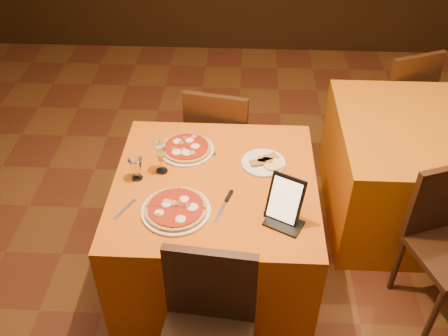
{
  "coord_description": "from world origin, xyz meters",
  "views": [
    {
      "loc": [
        0.05,
        -1.68,
        2.51
      ],
      "look_at": [
        -0.05,
        0.33,
        0.86
      ],
      "focal_mm": 40.0,
      "sensor_mm": 36.0,
      "label": 1
    }
  ],
  "objects_px": {
    "water_glass": "(136,169)",
    "tablet": "(285,199)",
    "pizza_near": "(176,210)",
    "side_table": "(415,172)",
    "chair_main_far": "(223,138)",
    "wine_glass": "(161,158)",
    "main_table": "(216,229)",
    "chair_side_far": "(392,98)",
    "pizza_far": "(187,149)"
  },
  "relations": [
    {
      "from": "pizza_far",
      "to": "chair_side_far",
      "type": "bearing_deg",
      "value": 37.71
    },
    {
      "from": "water_glass",
      "to": "tablet",
      "type": "xyz_separation_m",
      "value": [
        0.78,
        -0.26,
        0.06
      ]
    },
    {
      "from": "wine_glass",
      "to": "pizza_near",
      "type": "bearing_deg",
      "value": -69.6
    },
    {
      "from": "pizza_near",
      "to": "chair_side_far",
      "type": "bearing_deg",
      "value": 48.08
    },
    {
      "from": "tablet",
      "to": "pizza_near",
      "type": "bearing_deg",
      "value": -153.91
    },
    {
      "from": "wine_glass",
      "to": "chair_side_far",
      "type": "bearing_deg",
      "value": 39.91
    },
    {
      "from": "chair_main_far",
      "to": "chair_side_far",
      "type": "height_order",
      "value": "same"
    },
    {
      "from": "pizza_near",
      "to": "pizza_far",
      "type": "height_order",
      "value": "same"
    },
    {
      "from": "chair_side_far",
      "to": "main_table",
      "type": "bearing_deg",
      "value": 25.26
    },
    {
      "from": "tablet",
      "to": "pizza_far",
      "type": "bearing_deg",
      "value": 163.42
    },
    {
      "from": "main_table",
      "to": "chair_side_far",
      "type": "height_order",
      "value": "chair_side_far"
    },
    {
      "from": "chair_main_far",
      "to": "wine_glass",
      "type": "bearing_deg",
      "value": 79.07
    },
    {
      "from": "side_table",
      "to": "main_table",
      "type": "bearing_deg",
      "value": -155.57
    },
    {
      "from": "chair_side_far",
      "to": "wine_glass",
      "type": "xyz_separation_m",
      "value": [
        -1.6,
        -1.34,
        0.39
      ]
    },
    {
      "from": "wine_glass",
      "to": "water_glass",
      "type": "height_order",
      "value": "wine_glass"
    },
    {
      "from": "side_table",
      "to": "wine_glass",
      "type": "xyz_separation_m",
      "value": [
        -1.6,
        -0.52,
        0.47
      ]
    },
    {
      "from": "pizza_near",
      "to": "chair_main_far",
      "type": "bearing_deg",
      "value": 80.25
    },
    {
      "from": "main_table",
      "to": "pizza_near",
      "type": "relative_size",
      "value": 3.14
    },
    {
      "from": "pizza_near",
      "to": "side_table",
      "type": "bearing_deg",
      "value": 29.44
    },
    {
      "from": "main_table",
      "to": "water_glass",
      "type": "height_order",
      "value": "water_glass"
    },
    {
      "from": "chair_side_far",
      "to": "pizza_far",
      "type": "height_order",
      "value": "chair_side_far"
    },
    {
      "from": "chair_main_far",
      "to": "wine_glass",
      "type": "relative_size",
      "value": 4.79
    },
    {
      "from": "wine_glass",
      "to": "tablet",
      "type": "xyz_separation_m",
      "value": [
        0.65,
        -0.32,
        0.03
      ]
    },
    {
      "from": "pizza_far",
      "to": "wine_glass",
      "type": "bearing_deg",
      "value": -121.3
    },
    {
      "from": "pizza_far",
      "to": "tablet",
      "type": "distance_m",
      "value": 0.75
    },
    {
      "from": "main_table",
      "to": "wine_glass",
      "type": "relative_size",
      "value": 5.79
    },
    {
      "from": "tablet",
      "to": "main_table",
      "type": "bearing_deg",
      "value": 171.57
    },
    {
      "from": "chair_side_far",
      "to": "tablet",
      "type": "distance_m",
      "value": 1.96
    },
    {
      "from": "side_table",
      "to": "pizza_far",
      "type": "height_order",
      "value": "pizza_far"
    },
    {
      "from": "pizza_near",
      "to": "wine_glass",
      "type": "xyz_separation_m",
      "value": [
        -0.12,
        0.31,
        0.08
      ]
    },
    {
      "from": "side_table",
      "to": "pizza_near",
      "type": "distance_m",
      "value": 1.75
    },
    {
      "from": "pizza_far",
      "to": "water_glass",
      "type": "bearing_deg",
      "value": -133.24
    },
    {
      "from": "chair_side_far",
      "to": "water_glass",
      "type": "height_order",
      "value": "chair_side_far"
    },
    {
      "from": "chair_side_far",
      "to": "pizza_near",
      "type": "xyz_separation_m",
      "value": [
        -1.48,
        -1.65,
        0.31
      ]
    },
    {
      "from": "chair_main_far",
      "to": "side_table",
      "type": "bearing_deg",
      "value": -178.3
    },
    {
      "from": "chair_main_far",
      "to": "pizza_near",
      "type": "distance_m",
      "value": 1.11
    },
    {
      "from": "pizza_near",
      "to": "tablet",
      "type": "relative_size",
      "value": 1.44
    },
    {
      "from": "chair_main_far",
      "to": "tablet",
      "type": "height_order",
      "value": "tablet"
    },
    {
      "from": "chair_main_far",
      "to": "water_glass",
      "type": "height_order",
      "value": "chair_main_far"
    },
    {
      "from": "chair_main_far",
      "to": "pizza_far",
      "type": "xyz_separation_m",
      "value": [
        -0.18,
        -0.55,
        0.31
      ]
    },
    {
      "from": "side_table",
      "to": "tablet",
      "type": "bearing_deg",
      "value": -138.12
    },
    {
      "from": "main_table",
      "to": "chair_main_far",
      "type": "distance_m",
      "value": 0.81
    },
    {
      "from": "water_glass",
      "to": "pizza_near",
      "type": "bearing_deg",
      "value": -45.74
    },
    {
      "from": "main_table",
      "to": "side_table",
      "type": "height_order",
      "value": "same"
    },
    {
      "from": "chair_main_far",
      "to": "tablet",
      "type": "bearing_deg",
      "value": 119.61
    },
    {
      "from": "chair_side_far",
      "to": "wine_glass",
      "type": "distance_m",
      "value": 2.12
    },
    {
      "from": "main_table",
      "to": "pizza_far",
      "type": "height_order",
      "value": "pizza_far"
    },
    {
      "from": "tablet",
      "to": "chair_side_far",
      "type": "bearing_deg",
      "value": 87.61
    },
    {
      "from": "main_table",
      "to": "side_table",
      "type": "xyz_separation_m",
      "value": [
        1.3,
        0.59,
        0.0
      ]
    },
    {
      "from": "main_table",
      "to": "pizza_far",
      "type": "relative_size",
      "value": 3.46
    }
  ]
}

